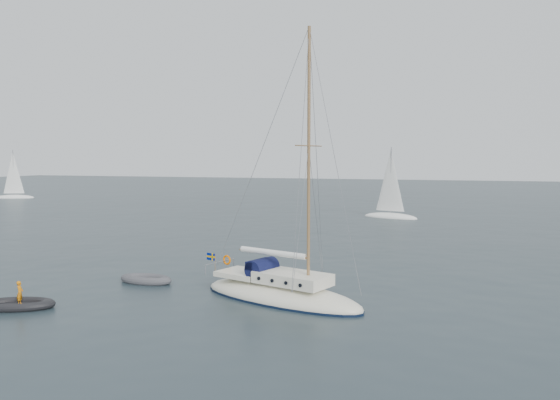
% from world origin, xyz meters
% --- Properties ---
extents(ground, '(300.00, 300.00, 0.00)m').
position_xyz_m(ground, '(0.00, 0.00, 0.00)').
color(ground, black).
rests_on(ground, ground).
extents(sailboat, '(9.45, 2.83, 13.46)m').
position_xyz_m(sailboat, '(0.31, -1.16, 1.02)').
color(sailboat, white).
rests_on(sailboat, ground).
extents(dinghy, '(3.12, 1.41, 0.45)m').
position_xyz_m(dinghy, '(-7.96, 0.05, 0.20)').
color(dinghy, '#48484C').
rests_on(dinghy, ground).
extents(rib, '(3.54, 1.61, 1.29)m').
position_xyz_m(rib, '(-10.87, -6.30, 0.21)').
color(rib, black).
rests_on(rib, ground).
extents(distant_yacht_a, '(6.59, 3.52, 8.73)m').
position_xyz_m(distant_yacht_a, '(-64.01, 48.50, 3.73)').
color(distant_yacht_a, white).
rests_on(distant_yacht_a, ground).
extents(distant_yacht_c, '(6.51, 3.47, 8.63)m').
position_xyz_m(distant_yacht_c, '(0.99, 37.45, 3.69)').
color(distant_yacht_c, white).
rests_on(distant_yacht_c, ground).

